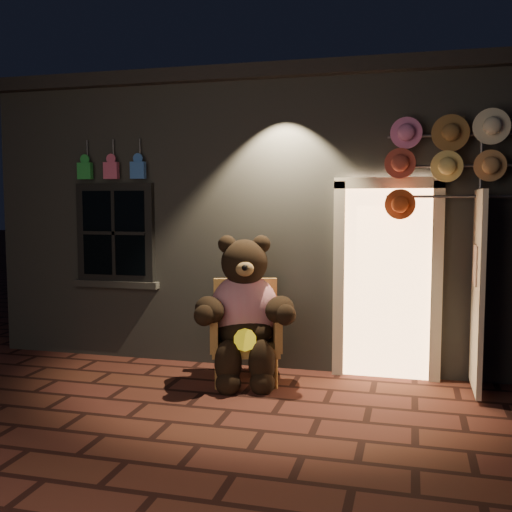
% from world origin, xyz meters
% --- Properties ---
extents(ground, '(60.00, 60.00, 0.00)m').
position_xyz_m(ground, '(0.00, 0.00, 0.00)').
color(ground, '#4E231E').
rests_on(ground, ground).
extents(shop_building, '(7.30, 5.95, 3.51)m').
position_xyz_m(shop_building, '(0.00, 3.99, 1.74)').
color(shop_building, slate).
rests_on(shop_building, ground).
extents(wicker_armchair, '(0.89, 0.84, 1.08)m').
position_xyz_m(wicker_armchair, '(-0.13, 1.01, 0.54)').
color(wicker_armchair, '#AC8042').
rests_on(wicker_armchair, ground).
extents(teddy_bear, '(1.12, 1.02, 1.60)m').
position_xyz_m(teddy_bear, '(-0.10, 0.87, 0.77)').
color(teddy_bear, '#AE1239').
rests_on(teddy_bear, ground).
extents(hat_rack, '(1.61, 0.22, 2.84)m').
position_xyz_m(hat_rack, '(2.06, 1.28, 2.38)').
color(hat_rack, '#59595E').
rests_on(hat_rack, ground).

